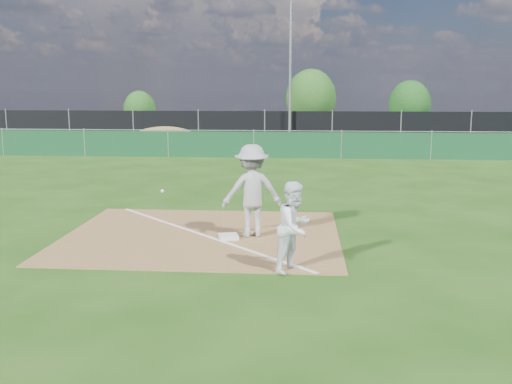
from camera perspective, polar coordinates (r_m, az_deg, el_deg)
ground at (r=21.42m, az=-1.31°, el=1.80°), size 90.00×90.00×0.00m
infield_dirt at (r=12.68m, az=-5.40°, el=-4.33°), size 6.00×5.00×0.02m
foul_line at (r=12.67m, az=-5.40°, el=-4.26°), size 5.01×5.01×0.01m
green_fence at (r=26.29m, az=-0.22°, el=4.74°), size 44.00×0.05×1.20m
dirt_mound at (r=30.53m, az=-9.12°, el=5.39°), size 3.38×2.60×1.17m
black_fence at (r=34.22m, az=0.87°, el=6.59°), size 46.00×0.04×1.80m
parking_lot at (r=39.26m, az=1.33°, el=5.79°), size 46.00×9.00×0.01m
light_pole at (r=33.78m, az=3.45°, el=11.78°), size 0.16×0.16×8.00m
first_base at (r=12.32m, az=-2.77°, el=-4.48°), size 0.49×0.49×0.08m
play_at_first at (r=12.32m, az=-0.42°, el=0.12°), size 2.78×1.06×2.01m
runner at (r=10.07m, az=3.89°, el=-3.50°), size 0.96×1.00×1.63m
car_left at (r=38.86m, az=-5.72°, el=6.70°), size 4.28×2.63×1.36m
car_mid at (r=38.50m, az=0.10°, el=6.91°), size 5.04×2.18×1.61m
car_right at (r=38.58m, az=9.95°, el=6.43°), size 4.05×1.72×1.17m
tree_left at (r=45.51m, az=-11.55°, el=8.12°), size 2.46×2.46×2.92m
tree_mid at (r=44.68m, az=5.51°, el=9.33°), size 3.85×3.85×4.57m
tree_right at (r=45.08m, az=15.10°, el=8.46°), size 3.12×3.12×3.70m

